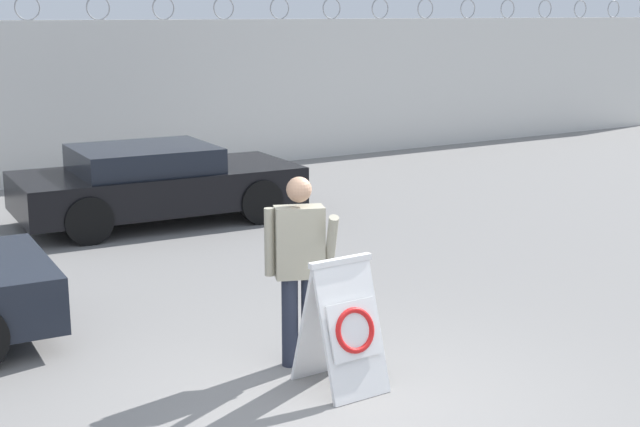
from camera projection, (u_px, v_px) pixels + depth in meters
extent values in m
plane|color=gray|center=(340.00, 415.00, 7.15)|extent=(90.00, 90.00, 0.00)
torus|color=gray|center=(27.00, 8.00, 15.96)|extent=(0.47, 0.03, 0.47)
torus|color=gray|center=(98.00, 8.00, 16.64)|extent=(0.47, 0.03, 0.47)
torus|color=gray|center=(163.00, 8.00, 17.32)|extent=(0.47, 0.03, 0.47)
torus|color=gray|center=(224.00, 8.00, 18.00)|extent=(0.47, 0.03, 0.47)
torus|color=gray|center=(280.00, 8.00, 18.68)|extent=(0.47, 0.03, 0.47)
torus|color=gray|center=(332.00, 8.00, 19.36)|extent=(0.47, 0.03, 0.47)
torus|color=gray|center=(380.00, 8.00, 20.04)|extent=(0.47, 0.03, 0.47)
torus|color=gray|center=(425.00, 9.00, 20.72)|extent=(0.47, 0.03, 0.47)
torus|color=gray|center=(468.00, 9.00, 21.40)|extent=(0.47, 0.03, 0.47)
torus|color=gray|center=(508.00, 9.00, 22.08)|extent=(0.47, 0.03, 0.47)
torus|color=gray|center=(545.00, 9.00, 22.76)|extent=(0.47, 0.03, 0.47)
torus|color=gray|center=(580.00, 9.00, 23.44)|extent=(0.47, 0.03, 0.47)
torus|color=gray|center=(613.00, 9.00, 24.12)|extent=(0.47, 0.03, 0.47)
cube|color=white|center=(352.00, 331.00, 7.45)|extent=(0.58, 0.38, 1.11)
cube|color=white|center=(329.00, 320.00, 7.73)|extent=(0.58, 0.38, 1.11)
cube|color=white|center=(340.00, 261.00, 7.46)|extent=(0.61, 0.07, 0.05)
cube|color=white|center=(354.00, 330.00, 7.42)|extent=(0.49, 0.17, 0.47)
torus|color=red|center=(355.00, 330.00, 7.41)|extent=(0.39, 0.17, 0.38)
cylinder|color=#232838|center=(290.00, 322.00, 8.07)|extent=(0.15, 0.15, 0.84)
cylinder|color=#232838|center=(309.00, 320.00, 8.10)|extent=(0.15, 0.15, 0.84)
cube|color=gray|center=(299.00, 242.00, 7.92)|extent=(0.49, 0.37, 0.65)
sphere|color=tan|center=(299.00, 190.00, 7.81)|extent=(0.23, 0.23, 0.23)
cylinder|color=gray|center=(269.00, 242.00, 7.87)|extent=(0.09, 0.09, 0.61)
cylinder|color=gray|center=(331.00, 245.00, 7.87)|extent=(0.21, 0.35, 0.59)
cylinder|color=black|center=(216.00, 182.00, 15.08)|extent=(0.69, 0.25, 0.68)
cylinder|color=black|center=(261.00, 202.00, 13.54)|extent=(0.69, 0.25, 0.68)
cylinder|color=black|center=(59.00, 197.00, 13.86)|extent=(0.69, 0.25, 0.68)
cylinder|color=black|center=(88.00, 220.00, 12.32)|extent=(0.69, 0.25, 0.68)
cube|color=black|center=(158.00, 188.00, 13.66)|extent=(4.35, 2.19, 0.57)
cube|color=black|center=(144.00, 159.00, 13.46)|extent=(2.14, 1.85, 0.37)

